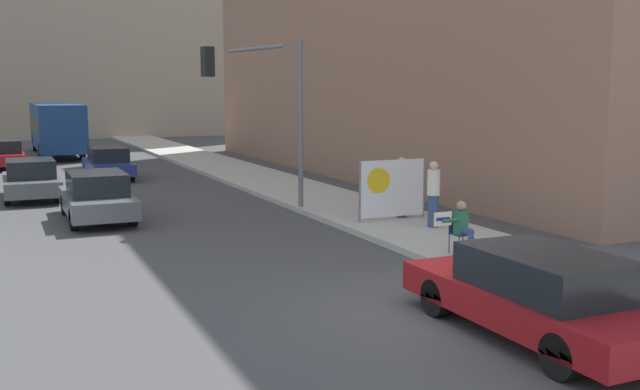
# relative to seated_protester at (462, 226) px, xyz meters

# --- Properties ---
(ground_plane) EXTENTS (160.00, 160.00, 0.00)m
(ground_plane) POSITION_rel_seated_protester_xyz_m (-2.52, -3.02, -0.81)
(ground_plane) COLOR #444447
(sidewalk_curb) EXTENTS (3.33, 90.00, 0.16)m
(sidewalk_curb) POSITION_rel_seated_protester_xyz_m (0.84, 11.98, -0.72)
(sidewalk_curb) COLOR #B7B2A8
(sidewalk_curb) RESTS_ON ground_plane
(seated_protester) EXTENTS (0.96, 0.77, 1.20)m
(seated_protester) POSITION_rel_seated_protester_xyz_m (0.00, 0.00, 0.00)
(seated_protester) COLOR #474C56
(seated_protester) RESTS_ON sidewalk_curb
(jogger_on_sidewalk) EXTENTS (0.34, 0.34, 1.78)m
(jogger_on_sidewalk) POSITION_rel_seated_protester_xyz_m (1.25, 3.06, 0.27)
(jogger_on_sidewalk) COLOR #334775
(jogger_on_sidewalk) RESTS_ON sidewalk_curb
(pedestrian_behind) EXTENTS (0.34, 0.34, 1.75)m
(pedestrian_behind) POSITION_rel_seated_protester_xyz_m (1.27, 4.76, 0.25)
(pedestrian_behind) COLOR #334775
(pedestrian_behind) RESTS_ON sidewalk_curb
(protest_banner) EXTENTS (2.14, 0.06, 1.71)m
(protest_banner) POSITION_rel_seated_protester_xyz_m (0.78, 4.47, 0.27)
(protest_banner) COLOR slate
(protest_banner) RESTS_ON sidewalk_curb
(traffic_light_pole) EXTENTS (3.35, 3.12, 5.17)m
(traffic_light_pole) POSITION_rel_seated_protester_xyz_m (-1.89, 7.49, 2.89)
(traffic_light_pole) COLOR slate
(traffic_light_pole) RESTS_ON sidewalk_curb
(parked_car_curbside) EXTENTS (1.87, 4.76, 1.37)m
(parked_car_curbside) POSITION_rel_seated_protester_xyz_m (-1.87, -4.61, -0.11)
(parked_car_curbside) COLOR maroon
(parked_car_curbside) RESTS_ON ground_plane
(car_on_road_nearest) EXTENTS (1.80, 4.48, 1.45)m
(car_on_road_nearest) POSITION_rel_seated_protester_xyz_m (-6.74, 8.73, -0.08)
(car_on_road_nearest) COLOR #565B60
(car_on_road_nearest) RESTS_ON ground_plane
(car_on_road_midblock) EXTENTS (1.83, 4.38, 1.42)m
(car_on_road_midblock) POSITION_rel_seated_protester_xyz_m (-8.33, 14.20, -0.09)
(car_on_road_midblock) COLOR #565B60
(car_on_road_midblock) RESTS_ON ground_plane
(car_on_road_distant) EXTENTS (1.74, 4.54, 1.40)m
(car_on_road_distant) POSITION_rel_seated_protester_xyz_m (-4.98, 19.34, -0.10)
(car_on_road_distant) COLOR navy
(car_on_road_distant) RESTS_ON ground_plane
(car_on_road_far_lane) EXTENTS (1.72, 4.51, 1.42)m
(car_on_road_far_lane) POSITION_rel_seated_protester_xyz_m (-9.05, 25.97, -0.10)
(car_on_road_far_lane) COLOR maroon
(car_on_road_far_lane) RESTS_ON ground_plane
(city_bus_on_road) EXTENTS (2.48, 11.61, 3.08)m
(city_bus_on_road) POSITION_rel_seated_protester_xyz_m (-6.10, 33.16, 0.97)
(city_bus_on_road) COLOR navy
(city_bus_on_road) RESTS_ON ground_plane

